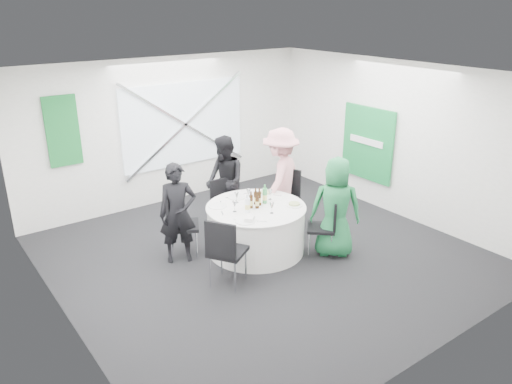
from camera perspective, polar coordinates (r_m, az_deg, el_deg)
floor at (r=7.92m, az=0.87°, el=-7.20°), size 6.00×6.00×0.00m
ceiling at (r=7.04m, az=0.99°, el=13.33°), size 6.00×6.00×0.00m
wall_back at (r=9.82m, az=-9.82°, el=6.90°), size 6.00×0.00×6.00m
wall_front at (r=5.47m, az=20.45°, el=-5.75°), size 6.00×0.00×6.00m
wall_left at (r=6.14m, az=-21.98°, el=-3.00°), size 0.00×6.00×6.00m
wall_right at (r=9.41m, az=15.69°, el=5.82°), size 0.00×6.00×6.00m
window_panel at (r=9.89m, az=-8.20°, el=7.70°), size 2.60×0.03×1.60m
window_brace_a at (r=9.86m, az=-8.08°, el=7.66°), size 2.63×0.05×1.84m
window_brace_b at (r=9.86m, az=-8.08°, el=7.66°), size 2.63×0.05×1.84m
green_banner at (r=9.02m, az=-21.22°, el=6.50°), size 0.55×0.04×1.20m
green_sign at (r=9.78m, az=12.62°, el=5.44°), size 0.05×1.20×1.40m
banquet_table at (r=7.89m, az=0.00°, el=-4.21°), size 1.56×1.56×0.76m
chair_back at (r=8.64m, az=-3.77°, el=-0.99°), size 0.42×0.43×0.88m
chair_back_left at (r=7.75m, az=-9.02°, el=-3.15°), size 0.64×0.63×1.02m
chair_back_right at (r=8.83m, az=3.52°, el=-0.05°), size 0.60×0.60×0.98m
chair_front_right at (r=7.78m, az=8.07°, el=-3.51°), size 0.59×0.59×0.92m
chair_front_left at (r=6.82m, az=-3.60°, el=-6.36°), size 0.65×0.65×1.03m
person_man_back_left at (r=7.54m, az=-8.92°, el=-2.43°), size 0.66×0.55×1.55m
person_man_back at (r=8.72m, az=-3.58°, el=1.24°), size 0.54×0.83×1.60m
person_woman_pink at (r=8.63m, az=2.80°, el=1.60°), size 1.24×1.03×1.76m
person_woman_green at (r=7.72m, az=9.10°, el=-1.76°), size 0.91×0.89×1.58m
plate_back at (r=8.09m, az=-2.23°, el=-0.57°), size 0.29×0.29×0.01m
plate_back_left at (r=7.76m, az=-4.42°, el=-1.59°), size 0.29×0.29×0.01m
plate_back_right at (r=8.24m, az=1.14°, el=-0.09°), size 0.28×0.28×0.04m
plate_front_right at (r=7.79m, az=4.39°, el=-1.42°), size 0.27×0.27×0.04m
plate_front_left at (r=7.21m, az=-1.25°, el=-3.34°), size 0.29×0.29×0.01m
napkin at (r=7.22m, az=-0.72°, el=-3.03°), size 0.21×0.20×0.05m
beer_bottle_a at (r=7.64m, az=-0.58°, el=-1.11°), size 0.06×0.06×0.27m
beer_bottle_b at (r=7.79m, az=-0.04°, el=-0.69°), size 0.06×0.06×0.26m
beer_bottle_c at (r=7.74m, az=0.39°, el=-0.77°), size 0.06×0.06×0.28m
beer_bottle_d at (r=7.64m, az=0.13°, el=-1.16°), size 0.06×0.06×0.26m
green_water_bottle at (r=7.82m, az=1.01°, el=-0.44°), size 0.08×0.08×0.31m
clear_water_bottle at (r=7.49m, az=-0.99°, el=-1.53°), size 0.08×0.08×0.28m
wine_glass_a at (r=7.96m, az=1.63°, el=-0.02°), size 0.07×0.07×0.17m
wine_glass_b at (r=7.97m, az=-0.86°, el=0.02°), size 0.07×0.07×0.17m
wine_glass_c at (r=7.51m, az=-2.46°, el=-1.37°), size 0.07×0.07×0.17m
wine_glass_d at (r=7.45m, az=1.82°, el=-1.55°), size 0.07×0.07×0.17m
wine_glass_e at (r=7.84m, az=-2.23°, el=-0.36°), size 0.07×0.07×0.17m
fork_a at (r=7.88m, az=-4.07°, el=-1.25°), size 0.09×0.13×0.01m
knife_a at (r=7.50m, az=-3.88°, el=-2.44°), size 0.08×0.14×0.01m
fork_b at (r=8.25m, az=-1.13°, el=-0.16°), size 0.15×0.02×0.01m
knife_b at (r=8.10m, az=-3.04°, el=-0.59°), size 0.15×0.03×0.01m
fork_c at (r=8.17m, az=2.40°, el=-0.39°), size 0.10×0.13×0.01m
knife_c at (r=8.26m, az=0.83°, el=-0.14°), size 0.08×0.14×0.01m
fork_d at (r=7.27m, az=-2.05°, el=-3.20°), size 0.11×0.12×0.01m
knife_d at (r=7.21m, az=0.66°, el=-3.38°), size 0.12×0.12×0.01m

